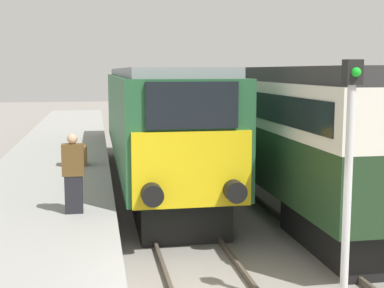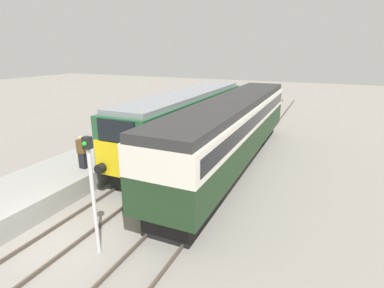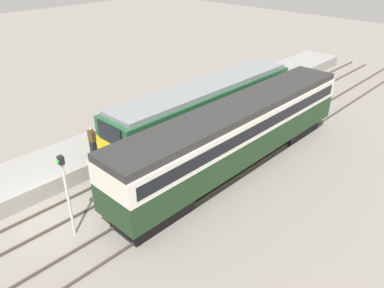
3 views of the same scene
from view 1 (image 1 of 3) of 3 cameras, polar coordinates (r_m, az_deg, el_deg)
The scene contains 8 objects.
platform_left at distance 15.39m, azimuth -15.18°, elevation -5.00°, with size 3.50×50.00×0.90m.
rails_near_track at distance 12.67m, azimuth -1.08°, elevation -9.29°, with size 1.51×60.00×0.14m.
rails_far_track at distance 13.60m, azimuth 13.36°, elevation -8.29°, with size 1.50×60.00×0.14m.
locomotive at distance 17.81m, azimuth -4.00°, elevation 2.56°, with size 2.70×14.53×3.87m.
passenger_carriage at distance 17.35m, azimuth 7.68°, elevation 2.98°, with size 2.75×16.76×3.89m.
person_on_platform at distance 11.15m, azimuth -12.55°, elevation -3.13°, with size 0.44×0.26×1.64m.
signal_post at distance 8.13m, azimuth 16.36°, elevation -2.76°, with size 0.24×0.28×3.96m.
luggage_crate at distance 16.81m, azimuth -12.33°, elevation -1.23°, with size 0.70×0.56×0.60m.
Camera 1 is at (-1.91, -6.96, 3.81)m, focal length 50.00 mm.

